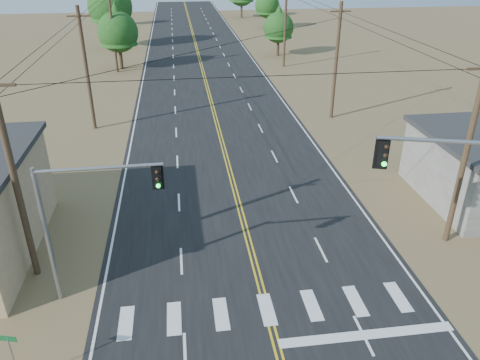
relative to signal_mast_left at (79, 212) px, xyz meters
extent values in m
cube|color=black|center=(7.58, 19.99, -4.34)|extent=(15.00, 200.00, 0.02)
cylinder|color=#4C3826|center=(-2.92, 1.99, 0.65)|extent=(0.30, 0.30, 10.00)
cylinder|color=#4C3826|center=(-2.92, 21.99, 0.65)|extent=(0.30, 0.30, 10.00)
cube|color=#4C3826|center=(-2.92, 21.99, 4.85)|extent=(1.80, 0.12, 0.12)
cylinder|color=#4C3826|center=(-2.92, 41.99, 0.65)|extent=(0.30, 0.30, 10.00)
cylinder|color=#4C3826|center=(18.08, 1.99, 0.65)|extent=(0.30, 0.30, 10.00)
cylinder|color=#4C3826|center=(18.08, 21.99, 0.65)|extent=(0.30, 0.30, 10.00)
cube|color=#4C3826|center=(18.08, 21.99, 4.85)|extent=(1.80, 0.12, 0.12)
cylinder|color=#4C3826|center=(18.08, 41.99, 0.65)|extent=(0.30, 0.30, 10.00)
cylinder|color=gray|center=(-1.45, -0.01, -1.25)|extent=(0.21, 0.21, 6.19)
cylinder|color=gray|center=(-1.45, -0.01, 1.84)|extent=(0.16, 0.16, 0.53)
cylinder|color=gray|center=(1.06, 0.02, 1.93)|extent=(5.02, 0.20, 0.14)
cube|color=black|center=(3.30, 0.04, 1.35)|extent=(0.31, 0.27, 0.97)
sphere|color=black|center=(3.30, -0.11, 1.66)|extent=(0.18, 0.18, 0.18)
sphere|color=black|center=(3.30, -0.11, 1.35)|extent=(0.18, 0.18, 0.18)
sphere|color=#0CE533|center=(3.30, -0.11, 1.05)|extent=(0.18, 0.18, 0.18)
cylinder|color=gray|center=(15.25, -2.05, 3.07)|extent=(6.70, 2.11, 0.17)
cube|color=black|center=(12.22, -1.16, 2.39)|extent=(0.44, 0.40, 1.15)
sphere|color=black|center=(12.28, -1.34, 2.76)|extent=(0.21, 0.21, 0.21)
sphere|color=black|center=(12.28, -1.34, 2.39)|extent=(0.21, 0.21, 0.21)
sphere|color=#0CE533|center=(12.28, -1.34, 2.03)|extent=(0.21, 0.21, 0.21)
cylinder|color=gray|center=(-1.98, -4.48, -3.24)|extent=(0.05, 0.05, 2.21)
cube|color=#0B5325|center=(-1.98, -4.48, -2.23)|extent=(0.64, 0.21, 0.22)
cylinder|color=#3F2D1E|center=(-2.52, 43.53, -2.86)|extent=(0.44, 0.44, 2.97)
cone|color=#1D4313|center=(-2.52, 43.53, 1.26)|extent=(4.61, 4.61, 5.27)
sphere|color=#1D4313|center=(-2.52, 43.53, 0.18)|extent=(4.94, 4.94, 4.94)
cylinder|color=#3F2D1E|center=(-4.84, 57.86, -2.40)|extent=(0.46, 0.46, 3.89)
sphere|color=#1D4313|center=(-4.84, 57.86, 1.59)|extent=(6.48, 6.48, 6.48)
cylinder|color=#3F2D1E|center=(-5.29, 80.46, -3.28)|extent=(0.39, 0.39, 2.14)
cone|color=#1D4313|center=(-5.29, 80.46, -0.30)|extent=(3.33, 3.33, 3.81)
sphere|color=#1D4313|center=(-5.29, 80.46, -1.07)|extent=(3.57, 3.57, 3.57)
cylinder|color=#3F2D1E|center=(18.70, 48.65, -3.10)|extent=(0.40, 0.40, 2.50)
cone|color=#1D4313|center=(18.70, 48.65, 0.37)|extent=(3.89, 3.89, 4.44)
sphere|color=#1D4313|center=(18.70, 48.65, -0.53)|extent=(4.16, 4.16, 4.16)
cylinder|color=#3F2D1E|center=(21.58, 72.27, -3.01)|extent=(0.47, 0.47, 2.67)
cone|color=#1D4313|center=(21.58, 72.27, 0.70)|extent=(4.16, 4.16, 4.75)
sphere|color=#1D4313|center=(21.58, 72.27, -0.26)|extent=(4.46, 4.46, 4.46)
cylinder|color=#3F2D1E|center=(18.85, 86.92, -2.68)|extent=(0.44, 0.44, 3.32)
camera|label=1|loc=(4.32, -17.25, 9.84)|focal=35.00mm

